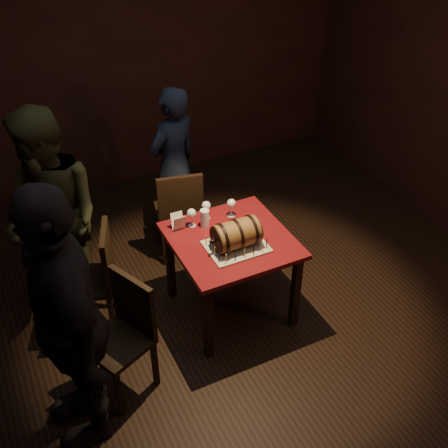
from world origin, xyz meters
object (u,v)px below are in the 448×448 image
object	(u,v)px
chair_back	(179,210)
person_back	(174,164)
pint_of_ale	(205,219)
chair_left_rear	(97,274)
wine_glass_right	(231,204)
chair_left_front	(125,329)
wine_glass_mid	(206,206)
person_left_front	(67,321)
barrel_cake	(236,234)
person_left_rear	(53,218)
pub_table	(231,250)
wine_glass_left	(192,214)

from	to	relation	value
chair_back	person_back	bearing A→B (deg)	73.24
pint_of_ale	chair_left_rear	distance (m)	0.94
person_back	wine_glass_right	bearing A→B (deg)	74.21
wine_glass_right	chair_left_rear	xyz separation A→B (m)	(-1.14, 0.05, -0.35)
wine_glass_right	chair_back	size ratio (longest dim) A/B	0.17
chair_left_front	wine_glass_mid	bearing A→B (deg)	35.51
person_back	person_left_front	xyz separation A→B (m)	(-1.40, -1.79, 0.21)
barrel_cake	chair_left_front	world-z (taller)	barrel_cake
barrel_cake	person_left_rear	xyz separation A→B (m)	(-1.19, 0.79, 0.02)
pub_table	chair_left_rear	distance (m)	1.06
pint_of_ale	chair_left_rear	world-z (taller)	chair_left_rear
wine_glass_mid	chair_left_rear	world-z (taller)	chair_left_rear
wine_glass_mid	person_left_front	distance (m)	1.57
barrel_cake	pint_of_ale	bearing A→B (deg)	105.88
wine_glass_right	person_left_front	world-z (taller)	person_left_front
chair_left_front	person_left_front	bearing A→B (deg)	-151.74
wine_glass_left	pint_of_ale	xyz separation A→B (m)	(0.09, -0.04, -0.05)
pint_of_ale	person_left_front	size ratio (longest dim) A/B	0.08
chair_left_rear	person_left_front	distance (m)	1.03
pint_of_ale	person_back	xyz separation A→B (m)	(0.14, 1.02, -0.07)
barrel_cake	wine_glass_mid	bearing A→B (deg)	95.88
pub_table	chair_back	size ratio (longest dim) A/B	0.97
wine_glass_right	chair_left_rear	bearing A→B (deg)	177.59
wine_glass_right	chair_left_rear	distance (m)	1.19
barrel_cake	chair_left_rear	bearing A→B (deg)	156.58
barrel_cake	chair_back	world-z (taller)	barrel_cake
wine_glass_mid	person_left_rear	size ratio (longest dim) A/B	0.09
pub_table	pint_of_ale	xyz separation A→B (m)	(-0.11, 0.24, 0.18)
wine_glass_right	person_left_front	size ratio (longest dim) A/B	0.08
wine_glass_mid	barrel_cake	bearing A→B (deg)	-84.12
barrel_cake	pint_of_ale	xyz separation A→B (m)	(-0.10, 0.35, -0.05)
pint_of_ale	person_left_rear	xyz separation A→B (m)	(-1.09, 0.43, 0.07)
chair_left_front	person_back	size ratio (longest dim) A/B	0.61
person_left_front	chair_back	bearing A→B (deg)	136.61
chair_back	person_left_front	bearing A→B (deg)	-132.63
wine_glass_left	person_left_front	distance (m)	1.43
person_left_rear	person_left_front	distance (m)	1.23
person_back	barrel_cake	bearing A→B (deg)	66.17
person_back	chair_left_rear	bearing A→B (deg)	20.17
chair_left_front	person_back	distance (m)	1.90
person_left_rear	wine_glass_left	bearing A→B (deg)	43.92
wine_glass_right	person_back	size ratio (longest dim) A/B	0.11
chair_back	person_back	distance (m)	0.49
person_back	chair_back	bearing A→B (deg)	51.21
chair_left_front	person_left_front	xyz separation A→B (m)	(-0.38, -0.20, 0.44)
wine_glass_mid	chair_back	distance (m)	0.62
pub_table	wine_glass_mid	size ratio (longest dim) A/B	5.59
pub_table	wine_glass_left	xyz separation A→B (m)	(-0.21, 0.28, 0.23)
wine_glass_right	chair_left_front	distance (m)	1.32
chair_back	pint_of_ale	bearing A→B (deg)	-91.77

